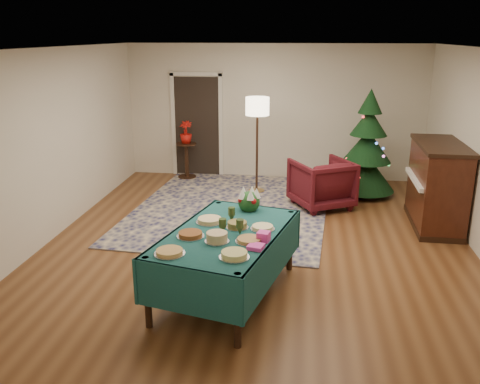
# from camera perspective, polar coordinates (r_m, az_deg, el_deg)

# --- Properties ---
(room_shell) EXTENTS (7.00, 7.00, 7.00)m
(room_shell) POSITION_cam_1_polar(r_m,az_deg,el_deg) (6.98, 2.15, 4.70)
(room_shell) COLOR #593319
(room_shell) RESTS_ON ground
(doorway) EXTENTS (1.08, 0.04, 2.16)m
(doorway) POSITION_cam_1_polar(r_m,az_deg,el_deg) (10.65, -4.85, 7.68)
(doorway) COLOR black
(doorway) RESTS_ON ground
(rug) EXTENTS (3.50, 4.43, 0.02)m
(rug) POSITION_cam_1_polar(r_m,az_deg,el_deg) (8.76, -0.92, -1.76)
(rug) COLOR #131647
(rug) RESTS_ON ground
(buffet_table) EXTENTS (1.62, 2.22, 0.78)m
(buffet_table) POSITION_cam_1_polar(r_m,az_deg,el_deg) (5.70, -1.53, -5.95)
(buffet_table) COLOR black
(buffet_table) RESTS_ON ground
(platter_0) EXTENTS (0.31, 0.31, 0.05)m
(platter_0) POSITION_cam_1_polar(r_m,az_deg,el_deg) (5.13, -7.92, -6.71)
(platter_0) COLOR silver
(platter_0) RESTS_ON buffet_table
(platter_1) EXTENTS (0.30, 0.30, 0.06)m
(platter_1) POSITION_cam_1_polar(r_m,az_deg,el_deg) (5.01, -0.65, -7.06)
(platter_1) COLOR silver
(platter_1) RESTS_ON buffet_table
(platter_2) EXTENTS (0.30, 0.30, 0.05)m
(platter_2) POSITION_cam_1_polar(r_m,az_deg,el_deg) (5.53, -5.59, -4.79)
(platter_2) COLOR silver
(platter_2) RESTS_ON buffet_table
(platter_3) EXTENTS (0.26, 0.26, 0.11)m
(platter_3) POSITION_cam_1_polar(r_m,az_deg,el_deg) (5.37, -2.61, -5.11)
(platter_3) COLOR silver
(platter_3) RESTS_ON buffet_table
(platter_4) EXTENTS (0.30, 0.30, 0.04)m
(platter_4) POSITION_cam_1_polar(r_m,az_deg,el_deg) (5.38, 1.04, -5.42)
(platter_4) COLOR silver
(platter_4) RESTS_ON buffet_table
(platter_5) EXTENTS (0.32, 0.32, 0.05)m
(platter_5) POSITION_cam_1_polar(r_m,az_deg,el_deg) (5.92, -3.43, -3.20)
(platter_5) COLOR silver
(platter_5) RESTS_ON buffet_table
(platter_6) EXTENTS (0.26, 0.26, 0.07)m
(platter_6) POSITION_cam_1_polar(r_m,az_deg,el_deg) (5.74, -0.32, -3.73)
(platter_6) COLOR silver
(platter_6) RESTS_ON buffet_table
(platter_7) EXTENTS (0.28, 0.28, 0.04)m
(platter_7) POSITION_cam_1_polar(r_m,az_deg,el_deg) (5.71, 2.55, -4.02)
(platter_7) COLOR silver
(platter_7) RESTS_ON buffet_table
(goblet_0) EXTENTS (0.08, 0.08, 0.18)m
(goblet_0) POSITION_cam_1_polar(r_m,az_deg,el_deg) (5.89, -0.95, -2.53)
(goblet_0) COLOR #2D471E
(goblet_0) RESTS_ON buffet_table
(goblet_1) EXTENTS (0.08, 0.08, 0.18)m
(goblet_1) POSITION_cam_1_polar(r_m,az_deg,el_deg) (5.52, -0.01, -3.92)
(goblet_1) COLOR #2D471E
(goblet_1) RESTS_ON buffet_table
(goblet_2) EXTENTS (0.08, 0.08, 0.18)m
(goblet_2) POSITION_cam_1_polar(r_m,az_deg,el_deg) (5.55, -1.96, -3.84)
(goblet_2) COLOR #2D471E
(goblet_2) RESTS_ON buffet_table
(napkin_stack) EXTENTS (0.19, 0.19, 0.04)m
(napkin_stack) POSITION_cam_1_polar(r_m,az_deg,el_deg) (5.21, 1.79, -6.16)
(napkin_stack) COLOR #F243C2
(napkin_stack) RESTS_ON buffet_table
(gift_box) EXTENTS (0.15, 0.15, 0.10)m
(gift_box) POSITION_cam_1_polar(r_m,az_deg,el_deg) (5.39, 2.67, -5.01)
(gift_box) COLOR #FB45C3
(gift_box) RESTS_ON buffet_table
(centerpiece) EXTENTS (0.28, 0.28, 0.32)m
(centerpiece) POSITION_cam_1_polar(r_m,az_deg,el_deg) (6.28, 1.02, -0.86)
(centerpiece) COLOR #1E4C1E
(centerpiece) RESTS_ON buffet_table
(armchair) EXTENTS (1.19, 1.17, 0.93)m
(armchair) POSITION_cam_1_polar(r_m,az_deg,el_deg) (8.80, 9.15, 1.20)
(armchair) COLOR #4A0F16
(armchair) RESTS_ON ground
(floor_lamp) EXTENTS (0.43, 0.43, 1.78)m
(floor_lamp) POSITION_cam_1_polar(r_m,az_deg,el_deg) (9.34, 1.96, 8.95)
(floor_lamp) COLOR #A57F3F
(floor_lamp) RESTS_ON ground
(side_table) EXTENTS (0.41, 0.41, 0.74)m
(side_table) POSITION_cam_1_polar(r_m,az_deg,el_deg) (10.56, -6.01, 3.47)
(side_table) COLOR black
(side_table) RESTS_ON ground
(potted_plant) EXTENTS (0.25, 0.45, 0.25)m
(potted_plant) POSITION_cam_1_polar(r_m,az_deg,el_deg) (10.45, -6.09, 6.16)
(potted_plant) COLOR red
(potted_plant) RESTS_ON side_table
(christmas_tree) EXTENTS (1.09, 1.09, 1.96)m
(christmas_tree) POSITION_cam_1_polar(r_m,az_deg,el_deg) (9.56, 14.09, 4.77)
(christmas_tree) COLOR black
(christmas_tree) RESTS_ON ground
(piano) EXTENTS (0.75, 1.53, 1.31)m
(piano) POSITION_cam_1_polar(r_m,az_deg,el_deg) (8.36, 21.21, 0.63)
(piano) COLOR black
(piano) RESTS_ON ground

